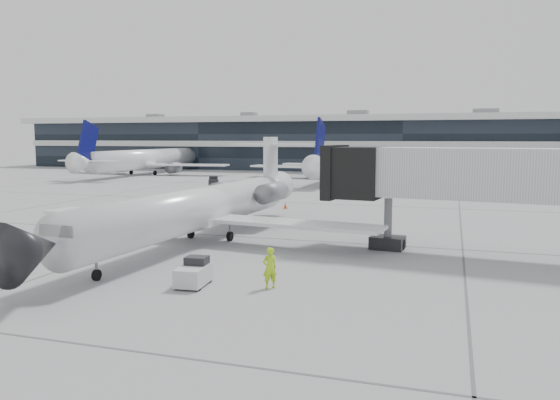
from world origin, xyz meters
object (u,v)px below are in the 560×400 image
(baggage_tug, at_px, (194,273))
(jet_bridge, at_px, (520,176))
(regional_jet, at_px, (201,207))
(ramp_worker, at_px, (270,268))

(baggage_tug, bearing_deg, jet_bridge, 30.09)
(regional_jet, height_order, baggage_tug, regional_jet)
(regional_jet, height_order, ramp_worker, regional_jet)
(regional_jet, bearing_deg, jet_bridge, 5.86)
(ramp_worker, distance_m, baggage_tug, 3.59)
(jet_bridge, bearing_deg, baggage_tug, -138.54)
(baggage_tug, bearing_deg, ramp_worker, 4.96)
(regional_jet, xyz_separation_m, jet_bridge, (19.10, 0.78, 2.37))
(jet_bridge, bearing_deg, regional_jet, -171.15)
(regional_jet, bearing_deg, ramp_worker, -45.82)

